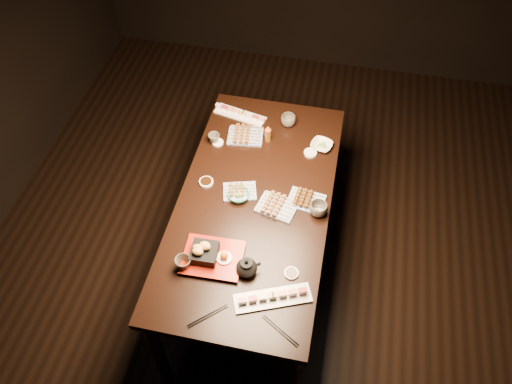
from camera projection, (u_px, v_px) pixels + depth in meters
ground at (258, 272)px, 3.52m from camera, size 5.00×5.00×0.00m
dining_table at (254, 236)px, 3.27m from camera, size 0.91×1.81×0.75m
sushi_platter_near at (273, 297)px, 2.55m from camera, size 0.41×0.25×0.05m
sushi_platter_far at (240, 113)px, 3.42m from camera, size 0.37×0.18×0.04m
yakitori_plate_center at (240, 190)px, 2.99m from camera, size 0.23×0.19×0.05m
yakitori_plate_right at (277, 205)px, 2.92m from camera, size 0.26×0.21×0.06m
yakitori_plate_left at (245, 134)px, 3.29m from camera, size 0.25×0.19×0.06m
tsukune_plate at (306, 199)px, 2.95m from camera, size 0.23×0.18×0.05m
edamame_bowl_green at (239, 196)px, 2.97m from camera, size 0.17×0.17×0.04m
edamame_bowl_cream at (321, 145)px, 3.24m from camera, size 0.17×0.17×0.03m
tempura_tray at (212, 253)px, 2.67m from camera, size 0.33×0.27×0.12m
teacup_near_left at (183, 263)px, 2.66m from camera, size 0.09×0.09×0.08m
teacup_mid_right at (318, 209)px, 2.88m from camera, size 0.13×0.13×0.08m
teacup_far_left at (214, 139)px, 3.25m from camera, size 0.08×0.08×0.07m
teacup_far_right at (288, 121)px, 3.35m from camera, size 0.11×0.11×0.08m
teapot at (247, 266)px, 2.63m from camera, size 0.18×0.18×0.11m
condiment_bottle at (268, 133)px, 3.24m from camera, size 0.05×0.05×0.13m
sauce_dish_west at (206, 182)px, 3.05m from camera, size 0.11×0.11×0.02m
sauce_dish_east at (310, 153)px, 3.21m from camera, size 0.11×0.11×0.01m
sauce_dish_se at (291, 273)px, 2.66m from camera, size 0.10×0.10×0.01m
sauce_dish_nw at (218, 143)px, 3.27m from camera, size 0.08×0.08×0.01m
chopsticks_near at (208, 316)px, 2.51m from camera, size 0.18×0.17×0.01m
chopsticks_se at (280, 330)px, 2.46m from camera, size 0.21×0.14×0.01m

